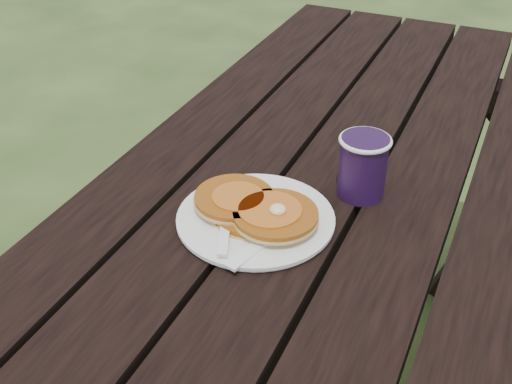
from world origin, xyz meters
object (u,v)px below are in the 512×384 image
at_px(picnic_table, 315,331).
at_px(pancake_stack, 256,209).
at_px(coffee_cup, 363,163).
at_px(plate, 256,219).

relative_size(picnic_table, pancake_stack, 8.58).
bearing_deg(coffee_cup, picnic_table, 161.56).
bearing_deg(pancake_stack, coffee_cup, 48.16).
height_order(picnic_table, pancake_stack, pancake_stack).
bearing_deg(pancake_stack, plate, -61.03).
bearing_deg(pancake_stack, picnic_table, 69.53).
xyz_separation_m(pancake_stack, coffee_cup, (0.13, 0.14, 0.04)).
bearing_deg(plate, coffee_cup, 48.53).
distance_m(picnic_table, plate, 0.43).
xyz_separation_m(plate, coffee_cup, (0.13, 0.15, 0.06)).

